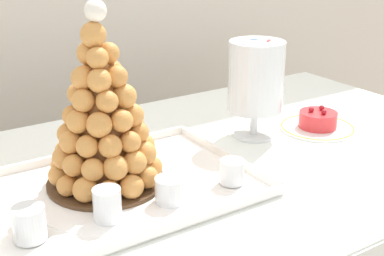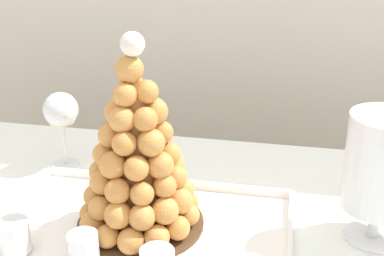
{
  "view_description": "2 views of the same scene",
  "coord_description": "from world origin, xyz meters",
  "px_view_note": "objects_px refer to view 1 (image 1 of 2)",
  "views": [
    {
      "loc": [
        -0.51,
        -0.9,
        1.23
      ],
      "look_at": [
        0.06,
        -0.01,
        0.82
      ],
      "focal_mm": 49.97,
      "sensor_mm": 36.0,
      "label": 1
    },
    {
      "loc": [
        0.11,
        -0.75,
        1.27
      ],
      "look_at": [
        -0.04,
        0.03,
        0.93
      ],
      "focal_mm": 46.52,
      "sensor_mm": 36.0,
      "label": 2
    }
  ],
  "objects_px": {
    "dessert_cup_left": "(29,225)",
    "dessert_cup_mid_left": "(107,206)",
    "fruit_tart_plate": "(318,123)",
    "croquembouche": "(103,118)",
    "dessert_cup_centre": "(170,191)",
    "dessert_cup_mid_right": "(232,172)",
    "macaron_goblet": "(256,78)",
    "serving_tray": "(118,190)"
  },
  "relations": [
    {
      "from": "dessert_cup_left",
      "to": "dessert_cup_mid_left",
      "type": "xyz_separation_m",
      "value": [
        0.13,
        -0.01,
        0.0
      ]
    },
    {
      "from": "dessert_cup_left",
      "to": "fruit_tart_plate",
      "type": "distance_m",
      "value": 0.79
    },
    {
      "from": "croquembouche",
      "to": "dessert_cup_centre",
      "type": "height_order",
      "value": "croquembouche"
    },
    {
      "from": "dessert_cup_mid_left",
      "to": "dessert_cup_mid_right",
      "type": "bearing_deg",
      "value": -0.68
    },
    {
      "from": "dessert_cup_mid_right",
      "to": "macaron_goblet",
      "type": "xyz_separation_m",
      "value": [
        0.21,
        0.19,
        0.12
      ]
    },
    {
      "from": "dessert_cup_mid_right",
      "to": "macaron_goblet",
      "type": "bearing_deg",
      "value": 41.76
    },
    {
      "from": "serving_tray",
      "to": "fruit_tart_plate",
      "type": "distance_m",
      "value": 0.58
    },
    {
      "from": "dessert_cup_mid_right",
      "to": "fruit_tart_plate",
      "type": "xyz_separation_m",
      "value": [
        0.38,
        0.13,
        -0.01
      ]
    },
    {
      "from": "dessert_cup_centre",
      "to": "fruit_tart_plate",
      "type": "bearing_deg",
      "value": 14.43
    },
    {
      "from": "serving_tray",
      "to": "dessert_cup_left",
      "type": "relative_size",
      "value": 9.27
    },
    {
      "from": "dessert_cup_mid_left",
      "to": "macaron_goblet",
      "type": "bearing_deg",
      "value": 20.88
    },
    {
      "from": "dessert_cup_centre",
      "to": "fruit_tart_plate",
      "type": "height_order",
      "value": "fruit_tart_plate"
    },
    {
      "from": "macaron_goblet",
      "to": "dessert_cup_mid_right",
      "type": "bearing_deg",
      "value": -138.24
    },
    {
      "from": "serving_tray",
      "to": "croquembouche",
      "type": "relative_size",
      "value": 1.48
    },
    {
      "from": "dessert_cup_left",
      "to": "dessert_cup_mid_right",
      "type": "distance_m",
      "value": 0.4
    },
    {
      "from": "macaron_goblet",
      "to": "fruit_tart_plate",
      "type": "xyz_separation_m",
      "value": [
        0.17,
        -0.05,
        -0.13
      ]
    },
    {
      "from": "serving_tray",
      "to": "fruit_tart_plate",
      "type": "height_order",
      "value": "fruit_tart_plate"
    },
    {
      "from": "macaron_goblet",
      "to": "fruit_tart_plate",
      "type": "relative_size",
      "value": 1.3
    },
    {
      "from": "serving_tray",
      "to": "dessert_cup_mid_right",
      "type": "distance_m",
      "value": 0.23
    },
    {
      "from": "dessert_cup_mid_left",
      "to": "dessert_cup_centre",
      "type": "distance_m",
      "value": 0.12
    },
    {
      "from": "dessert_cup_mid_left",
      "to": "fruit_tart_plate",
      "type": "xyz_separation_m",
      "value": [
        0.65,
        0.13,
        -0.02
      ]
    },
    {
      "from": "serving_tray",
      "to": "macaron_goblet",
      "type": "relative_size",
      "value": 2.16
    },
    {
      "from": "dessert_cup_centre",
      "to": "dessert_cup_mid_right",
      "type": "distance_m",
      "value": 0.15
    },
    {
      "from": "dessert_cup_left",
      "to": "fruit_tart_plate",
      "type": "xyz_separation_m",
      "value": [
        0.78,
        0.12,
        -0.02
      ]
    },
    {
      "from": "serving_tray",
      "to": "dessert_cup_centre",
      "type": "relative_size",
      "value": 9.62
    },
    {
      "from": "dessert_cup_centre",
      "to": "macaron_goblet",
      "type": "height_order",
      "value": "macaron_goblet"
    },
    {
      "from": "dessert_cup_centre",
      "to": "dessert_cup_mid_right",
      "type": "relative_size",
      "value": 1.12
    },
    {
      "from": "serving_tray",
      "to": "macaron_goblet",
      "type": "xyz_separation_m",
      "value": [
        0.41,
        0.08,
        0.15
      ]
    },
    {
      "from": "croquembouche",
      "to": "dessert_cup_mid_right",
      "type": "height_order",
      "value": "croquembouche"
    },
    {
      "from": "croquembouche",
      "to": "macaron_goblet",
      "type": "relative_size",
      "value": 1.46
    },
    {
      "from": "fruit_tart_plate",
      "to": "dessert_cup_centre",
      "type": "bearing_deg",
      "value": -165.57
    },
    {
      "from": "dessert_cup_mid_left",
      "to": "macaron_goblet",
      "type": "distance_m",
      "value": 0.52
    },
    {
      "from": "serving_tray",
      "to": "dessert_cup_centre",
      "type": "xyz_separation_m",
      "value": [
        0.06,
        -0.1,
        0.02
      ]
    },
    {
      "from": "macaron_goblet",
      "to": "dessert_cup_centre",
      "type": "bearing_deg",
      "value": -152.24
    },
    {
      "from": "croquembouche",
      "to": "macaron_goblet",
      "type": "height_order",
      "value": "croquembouche"
    },
    {
      "from": "dessert_cup_mid_left",
      "to": "dessert_cup_mid_right",
      "type": "relative_size",
      "value": 1.21
    },
    {
      "from": "dessert_cup_left",
      "to": "dessert_cup_mid_right",
      "type": "relative_size",
      "value": 1.17
    },
    {
      "from": "croquembouche",
      "to": "macaron_goblet",
      "type": "distance_m",
      "value": 0.42
    },
    {
      "from": "dessert_cup_centre",
      "to": "dessert_cup_mid_right",
      "type": "height_order",
      "value": "same"
    },
    {
      "from": "dessert_cup_centre",
      "to": "dessert_cup_mid_left",
      "type": "bearing_deg",
      "value": 178.35
    },
    {
      "from": "dessert_cup_mid_right",
      "to": "macaron_goblet",
      "type": "height_order",
      "value": "macaron_goblet"
    },
    {
      "from": "dessert_cup_left",
      "to": "dessert_cup_mid_left",
      "type": "relative_size",
      "value": 0.97
    }
  ]
}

